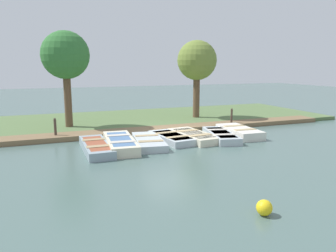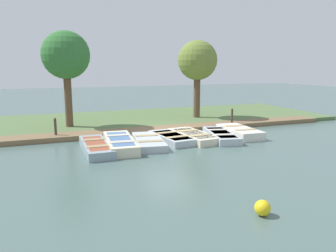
{
  "view_description": "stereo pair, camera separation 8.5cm",
  "coord_description": "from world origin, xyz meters",
  "px_view_note": "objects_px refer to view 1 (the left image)",
  "views": [
    {
      "loc": [
        14.6,
        -5.8,
        3.46
      ],
      "look_at": [
        0.45,
        -0.24,
        0.65
      ],
      "focal_mm": 35.0,
      "sensor_mm": 36.0,
      "label": 1
    },
    {
      "loc": [
        14.64,
        -5.72,
        3.46
      ],
      "look_at": [
        0.45,
        -0.24,
        0.65
      ],
      "focal_mm": 35.0,
      "sensor_mm": 36.0,
      "label": 2
    }
  ],
  "objects_px": {
    "rowboat_4": "(194,136)",
    "park_tree_left": "(197,61)",
    "rowboat_2": "(149,141)",
    "rowboat_6": "(239,132)",
    "rowboat_1": "(120,143)",
    "park_tree_far_left": "(66,56)",
    "buoy": "(264,208)",
    "mooring_post_far": "(232,117)",
    "rowboat_0": "(96,147)",
    "rowboat_3": "(172,138)",
    "mooring_post_near": "(55,129)",
    "rowboat_5": "(221,135)"
  },
  "relations": [
    {
      "from": "rowboat_0",
      "to": "rowboat_6",
      "type": "height_order",
      "value": "rowboat_6"
    },
    {
      "from": "buoy",
      "to": "park_tree_left",
      "type": "relative_size",
      "value": 0.08
    },
    {
      "from": "rowboat_3",
      "to": "park_tree_left",
      "type": "distance_m",
      "value": 7.05
    },
    {
      "from": "rowboat_3",
      "to": "rowboat_5",
      "type": "height_order",
      "value": "rowboat_5"
    },
    {
      "from": "buoy",
      "to": "rowboat_6",
      "type": "bearing_deg",
      "value": 150.18
    },
    {
      "from": "rowboat_2",
      "to": "rowboat_6",
      "type": "xyz_separation_m",
      "value": [
        -0.18,
        4.81,
        0.06
      ]
    },
    {
      "from": "rowboat_1",
      "to": "park_tree_left",
      "type": "distance_m",
      "value": 8.83
    },
    {
      "from": "rowboat_0",
      "to": "park_tree_far_left",
      "type": "height_order",
      "value": "park_tree_far_left"
    },
    {
      "from": "mooring_post_far",
      "to": "park_tree_far_left",
      "type": "bearing_deg",
      "value": -103.96
    },
    {
      "from": "park_tree_left",
      "to": "rowboat_0",
      "type": "bearing_deg",
      "value": -53.29
    },
    {
      "from": "buoy",
      "to": "rowboat_2",
      "type": "bearing_deg",
      "value": -177.21
    },
    {
      "from": "rowboat_2",
      "to": "mooring_post_far",
      "type": "bearing_deg",
      "value": 122.25
    },
    {
      "from": "rowboat_5",
      "to": "buoy",
      "type": "bearing_deg",
      "value": -10.32
    },
    {
      "from": "rowboat_1",
      "to": "park_tree_left",
      "type": "height_order",
      "value": "park_tree_left"
    },
    {
      "from": "rowboat_1",
      "to": "rowboat_0",
      "type": "bearing_deg",
      "value": -76.67
    },
    {
      "from": "rowboat_0",
      "to": "park_tree_left",
      "type": "relative_size",
      "value": 0.66
    },
    {
      "from": "rowboat_1",
      "to": "rowboat_2",
      "type": "xyz_separation_m",
      "value": [
        -0.04,
        1.29,
        -0.06
      ]
    },
    {
      "from": "rowboat_6",
      "to": "buoy",
      "type": "bearing_deg",
      "value": -26.56
    },
    {
      "from": "rowboat_2",
      "to": "mooring_post_near",
      "type": "distance_m",
      "value": 4.57
    },
    {
      "from": "rowboat_4",
      "to": "park_tree_left",
      "type": "height_order",
      "value": "park_tree_left"
    },
    {
      "from": "rowboat_2",
      "to": "buoy",
      "type": "bearing_deg",
      "value": 11.48
    },
    {
      "from": "rowboat_5",
      "to": "rowboat_4",
      "type": "bearing_deg",
      "value": -92.09
    },
    {
      "from": "rowboat_5",
      "to": "park_tree_left",
      "type": "distance_m",
      "value": 6.49
    },
    {
      "from": "mooring_post_far",
      "to": "park_tree_far_left",
      "type": "xyz_separation_m",
      "value": [
        -2.19,
        -8.82,
        3.41
      ]
    },
    {
      "from": "rowboat_1",
      "to": "park_tree_far_left",
      "type": "bearing_deg",
      "value": -155.2
    },
    {
      "from": "mooring_post_far",
      "to": "park_tree_far_left",
      "type": "distance_m",
      "value": 9.7
    },
    {
      "from": "rowboat_2",
      "to": "park_tree_far_left",
      "type": "xyz_separation_m",
      "value": [
        -4.74,
        -2.96,
        3.78
      ]
    },
    {
      "from": "rowboat_4",
      "to": "buoy",
      "type": "relative_size",
      "value": 8.39
    },
    {
      "from": "rowboat_2",
      "to": "rowboat_5",
      "type": "relative_size",
      "value": 0.98
    },
    {
      "from": "mooring_post_far",
      "to": "park_tree_left",
      "type": "relative_size",
      "value": 0.21
    },
    {
      "from": "rowboat_4",
      "to": "mooring_post_near",
      "type": "bearing_deg",
      "value": -116.31
    },
    {
      "from": "rowboat_6",
      "to": "park_tree_left",
      "type": "xyz_separation_m",
      "value": [
        -5.02,
        0.08,
        3.5
      ]
    },
    {
      "from": "rowboat_3",
      "to": "rowboat_6",
      "type": "height_order",
      "value": "rowboat_6"
    },
    {
      "from": "rowboat_2",
      "to": "park_tree_far_left",
      "type": "distance_m",
      "value": 6.75
    },
    {
      "from": "rowboat_3",
      "to": "park_tree_left",
      "type": "relative_size",
      "value": 0.58
    },
    {
      "from": "rowboat_0",
      "to": "rowboat_2",
      "type": "bearing_deg",
      "value": 94.91
    },
    {
      "from": "rowboat_1",
      "to": "mooring_post_near",
      "type": "height_order",
      "value": "mooring_post_near"
    },
    {
      "from": "rowboat_3",
      "to": "mooring_post_near",
      "type": "bearing_deg",
      "value": -120.18
    },
    {
      "from": "rowboat_0",
      "to": "rowboat_6",
      "type": "xyz_separation_m",
      "value": [
        -0.36,
        7.15,
        0.04
      ]
    },
    {
      "from": "rowboat_3",
      "to": "mooring_post_near",
      "type": "distance_m",
      "value": 5.5
    },
    {
      "from": "rowboat_6",
      "to": "buoy",
      "type": "xyz_separation_m",
      "value": [
        7.75,
        -4.44,
        -0.03
      ]
    },
    {
      "from": "rowboat_6",
      "to": "park_tree_far_left",
      "type": "bearing_deg",
      "value": -117.17
    },
    {
      "from": "rowboat_2",
      "to": "park_tree_left",
      "type": "xyz_separation_m",
      "value": [
        -5.2,
        4.89,
        3.56
      ]
    },
    {
      "from": "rowboat_1",
      "to": "rowboat_3",
      "type": "height_order",
      "value": "rowboat_1"
    },
    {
      "from": "mooring_post_near",
      "to": "park_tree_far_left",
      "type": "xyz_separation_m",
      "value": [
        -2.19,
        0.81,
        3.41
      ]
    },
    {
      "from": "rowboat_4",
      "to": "rowboat_6",
      "type": "bearing_deg",
      "value": 82.24
    },
    {
      "from": "rowboat_5",
      "to": "buoy",
      "type": "distance_m",
      "value": 8.16
    },
    {
      "from": "rowboat_4",
      "to": "rowboat_3",
      "type": "bearing_deg",
      "value": -98.94
    },
    {
      "from": "mooring_post_near",
      "to": "rowboat_6",
      "type": "bearing_deg",
      "value": 74.54
    },
    {
      "from": "rowboat_4",
      "to": "park_tree_left",
      "type": "bearing_deg",
      "value": 146.82
    }
  ]
}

